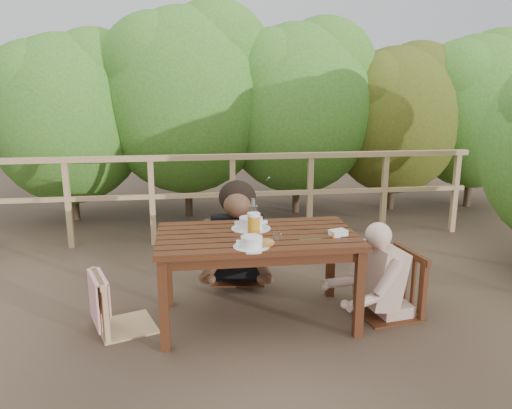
{
  "coord_description": "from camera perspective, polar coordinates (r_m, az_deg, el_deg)",
  "views": [
    {
      "loc": [
        -0.48,
        -3.45,
        1.76
      ],
      "look_at": [
        0.0,
        0.05,
        0.9
      ],
      "focal_mm": 34.61,
      "sensor_mm": 36.0,
      "label": 1
    }
  ],
  "objects": [
    {
      "name": "chair_far",
      "position": [
        4.51,
        -2.04,
        -2.94
      ],
      "size": [
        0.52,
        0.52,
        0.94
      ],
      "primitive_type": "cube",
      "rotation": [
        0.0,
        0.0,
        -0.13
      ],
      "color": "#3A1C0D",
      "rests_on": "ground"
    },
    {
      "name": "tumbler",
      "position": [
        3.47,
        2.42,
        -3.84
      ],
      "size": [
        0.07,
        0.07,
        0.08
      ],
      "primitive_type": "cylinder",
      "color": "silver",
      "rests_on": "table"
    },
    {
      "name": "bottle",
      "position": [
        3.64,
        -0.34,
        -1.38
      ],
      "size": [
        0.07,
        0.07,
        0.27
      ],
      "primitive_type": "cylinder",
      "color": "white",
      "rests_on": "table"
    },
    {
      "name": "bread_roll",
      "position": [
        3.37,
        1.21,
        -4.47
      ],
      "size": [
        0.11,
        0.09,
        0.07
      ],
      "primitive_type": "ellipsoid",
      "color": "#AD732E",
      "rests_on": "table"
    },
    {
      "name": "chair_left",
      "position": [
        3.74,
        -15.09,
        -7.86
      ],
      "size": [
        0.53,
        0.53,
        0.83
      ],
      "primitive_type": "cube",
      "rotation": [
        0.0,
        0.0,
        1.91
      ],
      "color": "tan",
      "rests_on": "ground"
    },
    {
      "name": "diner_right",
      "position": [
        3.92,
        15.63,
        -3.76
      ],
      "size": [
        0.68,
        0.59,
        1.24
      ],
      "primitive_type": null,
      "rotation": [
        0.0,
        0.0,
        1.72
      ],
      "color": "tan",
      "rests_on": "ground"
    },
    {
      "name": "beer_glass",
      "position": [
        3.58,
        -0.27,
        -2.39
      ],
      "size": [
        0.09,
        0.09,
        0.18
      ],
      "primitive_type": "cylinder",
      "color": "orange",
      "rests_on": "table"
    },
    {
      "name": "soup_near",
      "position": [
        3.35,
        -0.51,
        -4.39
      ],
      "size": [
        0.25,
        0.25,
        0.08
      ],
      "primitive_type": "cylinder",
      "color": "white",
      "rests_on": "table"
    },
    {
      "name": "railing",
      "position": [
        5.61,
        -2.7,
        0.73
      ],
      "size": [
        5.6,
        0.1,
        1.01
      ],
      "primitive_type": "cube",
      "color": "tan",
      "rests_on": "ground"
    },
    {
      "name": "butter_tub",
      "position": [
        3.64,
        9.48,
        -3.34
      ],
      "size": [
        0.15,
        0.12,
        0.05
      ],
      "primitive_type": "cube",
      "rotation": [
        0.0,
        0.0,
        0.31
      ],
      "color": "white",
      "rests_on": "table"
    },
    {
      "name": "table",
      "position": [
        3.76,
        0.1,
        -8.53
      ],
      "size": [
        1.46,
        0.82,
        0.68
      ],
      "primitive_type": "cube",
      "color": "#3A1C0D",
      "rests_on": "ground"
    },
    {
      "name": "soup_far",
      "position": [
        3.76,
        -0.59,
        -2.24
      ],
      "size": [
        0.3,
        0.3,
        0.1
      ],
      "primitive_type": "cylinder",
      "color": "white",
      "rests_on": "table"
    },
    {
      "name": "hedge_row",
      "position": [
        6.71,
        -0.28,
        14.86
      ],
      "size": [
        6.6,
        1.6,
        3.8
      ],
      "primitive_type": null,
      "color": "#3B6E22",
      "rests_on": "ground"
    },
    {
      "name": "woman",
      "position": [
        4.46,
        -2.1,
        0.29
      ],
      "size": [
        0.67,
        0.79,
        1.45
      ],
      "primitive_type": null,
      "rotation": [
        0.0,
        0.0,
        3.01
      ],
      "color": "black",
      "rests_on": "ground"
    },
    {
      "name": "ground",
      "position": [
        3.9,
        0.1,
        -13.14
      ],
      "size": [
        60.0,
        60.0,
        0.0
      ],
      "primitive_type": "plane",
      "color": "brown",
      "rests_on": "ground"
    },
    {
      "name": "chair_right",
      "position": [
        3.96,
        15.09,
        -5.87
      ],
      "size": [
        0.53,
        0.53,
        0.94
      ],
      "primitive_type": "cube",
      "rotation": [
        0.0,
        0.0,
        -1.42
      ],
      "color": "#3A1C0D",
      "rests_on": "ground"
    }
  ]
}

